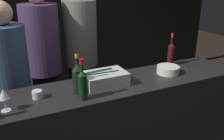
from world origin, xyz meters
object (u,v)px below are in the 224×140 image
ice_bin_with_bottles (104,78)px  person_blond_tee (43,58)px  candle_votive (37,94)px  red_wine_bottle_tall (171,53)px  person_grey_polo (81,51)px  wine_glass (4,95)px  red_wine_bottle_burgundy (82,83)px  champagne_bottle (78,78)px  person_in_hoodie (11,83)px  bowl_white (168,69)px

ice_bin_with_bottles → person_blond_tee: size_ratio=0.20×
candle_votive → red_wine_bottle_tall: red_wine_bottle_tall is taller
ice_bin_with_bottles → person_grey_polo: bearing=82.3°
person_blond_tee → person_grey_polo: person_grey_polo is taller
wine_glass → person_grey_polo: bearing=50.2°
red_wine_bottle_burgundy → champagne_bottle: bearing=88.5°
red_wine_bottle_tall → champagne_bottle: size_ratio=1.03×
wine_glass → person_grey_polo: (0.93, 1.12, -0.10)m
ice_bin_with_bottles → wine_glass: 0.80m
champagne_bottle → person_in_hoodie: 0.79m
ice_bin_with_bottles → person_in_hoodie: (-0.72, 0.55, -0.13)m
ice_bin_with_bottles → person_in_hoodie: size_ratio=0.22×
wine_glass → person_in_hoodie: (0.08, 0.66, -0.19)m
person_blond_tee → ice_bin_with_bottles: bearing=104.5°
red_wine_bottle_burgundy → person_blond_tee: 1.15m
person_blond_tee → red_wine_bottle_tall: bearing=141.0°
wine_glass → person_blond_tee: size_ratio=0.09×
person_grey_polo → red_wine_bottle_tall: bearing=-55.5°
red_wine_bottle_tall → ice_bin_with_bottles: bearing=-168.4°
candle_votive → person_blond_tee: (0.23, 0.97, -0.03)m
candle_votive → person_blond_tee: 1.00m
person_in_hoodie → person_blond_tee: size_ratio=0.93×
champagne_bottle → person_grey_polo: person_grey_polo is taller
bowl_white → red_wine_bottle_tall: red_wine_bottle_tall is taller
person_blond_tee → person_grey_polo: bearing=-179.3°
candle_votive → person_grey_polo: (0.70, 1.01, -0.01)m
bowl_white → red_wine_bottle_burgundy: (-0.91, -0.16, 0.10)m
person_blond_tee → red_wine_bottle_burgundy: bearing=89.4°
ice_bin_with_bottles → bowl_white: (0.66, -0.01, -0.03)m
wine_glass → red_wine_bottle_tall: (1.62, 0.28, 0.01)m
ice_bin_with_bottles → champagne_bottle: size_ratio=1.11×
bowl_white → person_in_hoodie: (-1.37, 0.57, -0.10)m
bowl_white → person_blond_tee: 1.39m
champagne_bottle → person_in_hoodie: size_ratio=0.19×
champagne_bottle → red_wine_bottle_tall: bearing=11.8°
red_wine_bottle_burgundy → person_blond_tee: bearing=94.1°
wine_glass → red_wine_bottle_tall: red_wine_bottle_tall is taller
champagne_bottle → person_grey_polo: 1.14m
bowl_white → person_grey_polo: bearing=117.0°
person_in_hoodie → candle_votive: bearing=-15.7°
bowl_white → person_grey_polo: (-0.52, 1.02, -0.02)m
ice_bin_with_bottles → champagne_bottle: 0.27m
person_grey_polo → person_blond_tee: bearing=-179.5°
wine_glass → red_wine_bottle_burgundy: size_ratio=0.51×
red_wine_bottle_burgundy → wine_glass: bearing=173.0°
wine_glass → candle_votive: bearing=23.5°
red_wine_bottle_tall → person_grey_polo: bearing=129.4°
red_wine_bottle_burgundy → person_blond_tee: (-0.08, 1.14, -0.13)m
red_wine_bottle_tall → red_wine_bottle_burgundy: (-1.08, -0.34, -0.00)m
candle_votive → ice_bin_with_bottles: bearing=0.8°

